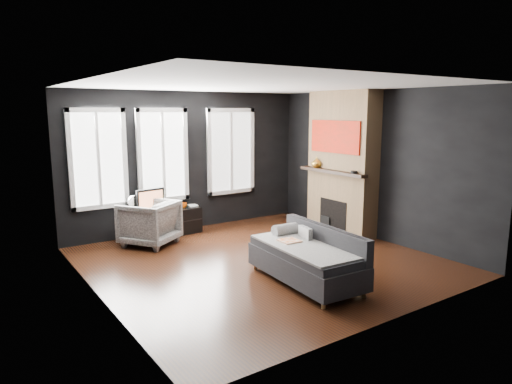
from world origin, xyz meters
TOP-DOWN VIEW (x-y plane):
  - floor at (0.00, 0.00)m, footprint 5.00×5.00m
  - ceiling at (0.00, 0.00)m, footprint 5.00×5.00m
  - wall_back at (0.00, 2.50)m, footprint 5.00×0.02m
  - wall_left at (-2.50, 0.00)m, footprint 0.02×5.00m
  - wall_right at (2.50, 0.00)m, footprint 0.02×5.00m
  - windows at (-0.45, 2.46)m, footprint 4.00×0.16m
  - fireplace at (2.30, 0.60)m, footprint 0.70×1.62m
  - sofa at (-0.01, -1.07)m, footprint 1.00×1.82m
  - stripe_pillow at (0.20, -0.80)m, footprint 0.12×0.30m
  - armchair at (-1.10, 1.86)m, footprint 1.13×1.12m
  - media_console at (-0.68, 2.24)m, footprint 1.46×0.55m
  - monitor at (-0.92, 2.22)m, footprint 0.57×0.19m
  - desk_fan at (-1.25, 2.21)m, footprint 0.32×0.32m
  - mug at (-0.24, 2.26)m, footprint 0.15×0.14m
  - book at (-0.12, 2.31)m, footprint 0.17×0.05m
  - storage_box at (-0.52, 2.19)m, footprint 0.27×0.21m
  - mantel_vase at (2.05, 1.05)m, footprint 0.25×0.26m
  - mantel_clock at (2.05, 0.05)m, footprint 0.15×0.15m

SIDE VIEW (x-z plane):
  - floor at x=0.00m, z-range 0.00..0.00m
  - media_console at x=-0.68m, z-range 0.00..0.49m
  - sofa at x=-0.01m, z-range 0.00..0.76m
  - armchair at x=-1.10m, z-range 0.00..0.86m
  - stripe_pillow at x=0.20m, z-range 0.40..0.70m
  - mug at x=-0.24m, z-range 0.49..0.61m
  - storage_box at x=-0.52m, z-range 0.49..0.62m
  - book at x=-0.12m, z-range 0.49..0.73m
  - desk_fan at x=-1.25m, z-range 0.49..0.85m
  - monitor at x=-0.92m, z-range 0.49..0.99m
  - mantel_clock at x=2.05m, z-range 1.23..1.27m
  - mantel_vase at x=2.05m, z-range 1.23..1.43m
  - wall_back at x=0.00m, z-range 0.00..2.70m
  - wall_left at x=-2.50m, z-range 0.00..2.70m
  - wall_right at x=2.50m, z-range 0.00..2.70m
  - fireplace at x=2.30m, z-range 0.00..2.70m
  - windows at x=-0.45m, z-range 1.50..3.26m
  - ceiling at x=0.00m, z-range 2.70..2.70m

